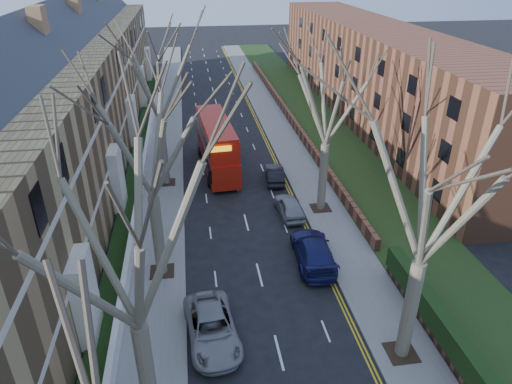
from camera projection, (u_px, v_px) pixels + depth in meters
name	position (u px, v px, depth m)	size (l,w,h in m)	color
pavement_left	(166.00, 137.00, 47.21)	(3.00, 102.00, 0.12)	slate
pavement_right	(280.00, 131.00, 48.80)	(3.00, 102.00, 0.12)	slate
terrace_left	(61.00, 113.00, 36.66)	(9.70, 78.00, 13.60)	#94754B
flats_right	(373.00, 72.00, 51.53)	(13.97, 54.00, 10.00)	brown
front_wall_left	(144.00, 164.00, 39.73)	(0.30, 78.00, 1.00)	white
grass_verge_right	(321.00, 128.00, 49.35)	(6.00, 102.00, 0.06)	#1E3A15
tree_left_mid	(123.00, 224.00, 13.95)	(10.50, 10.50, 14.71)	brown
tree_left_far	(145.00, 126.00, 22.85)	(10.15, 10.15, 14.22)	brown
tree_left_dist	(155.00, 67.00, 33.21)	(10.50, 10.50, 14.71)	brown
tree_right_mid	(438.00, 173.00, 17.21)	(10.50, 10.50, 14.71)	brown
tree_right_far	(330.00, 86.00, 29.61)	(10.15, 10.15, 14.22)	brown
double_decker_bus	(217.00, 146.00, 39.36)	(3.18, 10.36, 4.30)	#A9180C
car_left_far	(212.00, 328.00, 22.21)	(2.36, 5.13, 1.42)	gray
car_right_near	(313.00, 251.00, 27.83)	(2.21, 5.43, 1.58)	navy
car_right_mid	(289.00, 206.00, 32.91)	(1.62, 4.02, 1.37)	gray
car_right_far	(275.00, 174.00, 37.85)	(1.38, 3.95, 1.30)	black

